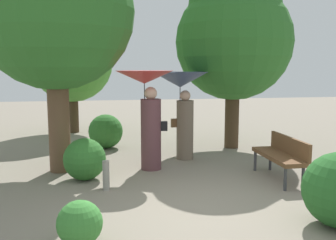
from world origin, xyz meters
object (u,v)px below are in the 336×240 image
object	(u,v)px
park_bench	(282,154)
tree_near_right	(234,32)
path_marker_post	(106,176)
person_left	(147,101)
person_right	(181,93)
tree_near_left	(72,55)

from	to	relation	value
park_bench	tree_near_right	distance (m)	3.95
park_bench	path_marker_post	xyz separation A→B (m)	(-3.38, -0.08, -0.24)
person_left	tree_near_right	xyz separation A→B (m)	(2.52, 1.81, 1.61)
person_right	path_marker_post	xyz separation A→B (m)	(-1.80, -2.05, -1.30)
person_left	path_marker_post	xyz separation A→B (m)	(-0.90, -1.27, -1.20)
person_right	tree_near_right	size ratio (longest dim) A/B	0.43
tree_near_right	person_left	bearing A→B (deg)	-144.31
tree_near_right	tree_near_left	bearing A→B (deg)	143.67
tree_near_left	person_left	bearing A→B (deg)	-69.61
person_right	park_bench	bearing A→B (deg)	-132.84
tree_near_right	path_marker_post	xyz separation A→B (m)	(-3.42, -3.08, -2.81)
tree_near_left	tree_near_right	world-z (taller)	tree_near_right
person_right	path_marker_post	bearing A→B (deg)	147.21
tree_near_left	tree_near_right	xyz separation A→B (m)	(4.40, -3.23, 0.52)
tree_near_left	person_right	bearing A→B (deg)	-56.96
path_marker_post	park_bench	bearing A→B (deg)	1.37
tree_near_left	park_bench	bearing A→B (deg)	-55.10
person_right	path_marker_post	distance (m)	3.02
person_right	tree_near_left	world-z (taller)	tree_near_left
person_right	tree_near_right	xyz separation A→B (m)	(1.62, 1.03, 1.51)
tree_near_right	park_bench	bearing A→B (deg)	-90.86
person_right	path_marker_post	world-z (taller)	person_right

